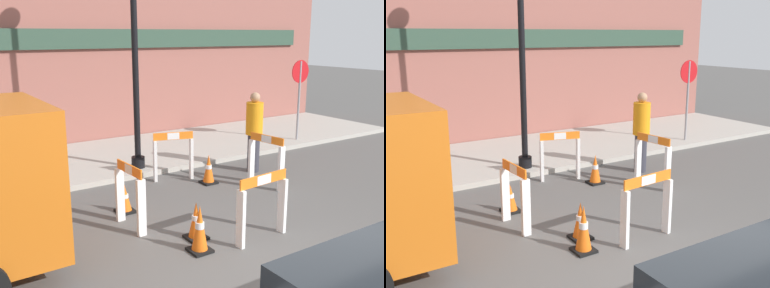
{
  "view_description": "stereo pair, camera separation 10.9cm",
  "coord_description": "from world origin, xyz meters",
  "views": [
    {
      "loc": [
        -3.43,
        -3.54,
        2.93
      ],
      "look_at": [
        0.85,
        3.02,
        1.0
      ],
      "focal_mm": 42.0,
      "sensor_mm": 36.0,
      "label": 1
    },
    {
      "loc": [
        -3.34,
        -3.6,
        2.93
      ],
      "look_at": [
        0.85,
        3.02,
        1.0
      ],
      "focal_mm": 42.0,
      "sensor_mm": 36.0,
      "label": 2
    }
  ],
  "objects": [
    {
      "name": "ground_plane",
      "position": [
        0.0,
        0.0,
        0.0
      ],
      "size": [
        60.0,
        60.0,
        0.0
      ],
      "primitive_type": "plane",
      "color": "#565451"
    },
    {
      "name": "barricade_1",
      "position": [
        0.73,
        0.98,
        0.55
      ],
      "size": [
        0.92,
        0.2,
        1.0
      ],
      "rotation": [
        0.0,
        0.0,
        6.36
      ],
      "color": "white",
      "rests_on": "ground_plane"
    },
    {
      "name": "barricade_3",
      "position": [
        1.07,
        4.06,
        0.54
      ],
      "size": [
        0.82,
        0.37,
        1.0
      ],
      "rotation": [
        0.0,
        0.0,
        9.13
      ],
      "color": "white",
      "rests_on": "ground_plane"
    },
    {
      "name": "barricade_2",
      "position": [
        2.38,
        2.74,
        0.55
      ],
      "size": [
        0.24,
        0.82,
        1.03
      ],
      "rotation": [
        0.0,
        0.0,
        7.99
      ],
      "color": "white",
      "rests_on": "ground_plane"
    },
    {
      "name": "stop_sign",
      "position": [
        5.52,
        4.94,
        1.55
      ],
      "size": [
        0.6,
        0.06,
        2.14
      ],
      "rotation": [
        0.0,
        0.0,
        3.14
      ],
      "color": "gray",
      "rests_on": "sidewalk_slab"
    },
    {
      "name": "sidewalk_slab",
      "position": [
        0.0,
        6.18,
        0.06
      ],
      "size": [
        18.0,
        3.36,
        0.11
      ],
      "color": "#ADA89E",
      "rests_on": "ground_plane"
    },
    {
      "name": "traffic_cone_1",
      "position": [
        -0.06,
        1.52,
        0.27
      ],
      "size": [
        0.3,
        0.3,
        0.57
      ],
      "color": "black",
      "rests_on": "ground_plane"
    },
    {
      "name": "traffic_cone_3",
      "position": [
        1.54,
        3.48,
        0.29
      ],
      "size": [
        0.3,
        0.3,
        0.6
      ],
      "color": "black",
      "rests_on": "ground_plane"
    },
    {
      "name": "barricade_0",
      "position": [
        -0.7,
        2.38,
        0.54
      ],
      "size": [
        0.17,
        0.75,
        1.03
      ],
      "rotation": [
        0.0,
        0.0,
        4.76
      ],
      "color": "white",
      "rests_on": "ground_plane"
    },
    {
      "name": "traffic_cone_2",
      "position": [
        -0.51,
        3.01,
        0.23
      ],
      "size": [
        0.3,
        0.3,
        0.49
      ],
      "color": "black",
      "rests_on": "ground_plane"
    },
    {
      "name": "storefront_facade",
      "position": [
        0.0,
        7.93,
        2.75
      ],
      "size": [
        18.0,
        0.22,
        5.5
      ],
      "color": "#93564C",
      "rests_on": "ground_plane"
    },
    {
      "name": "traffic_cone_0",
      "position": [
        -0.24,
        1.16,
        0.33
      ],
      "size": [
        0.3,
        0.3,
        0.68
      ],
      "color": "black",
      "rests_on": "ground_plane"
    },
    {
      "name": "person_worker",
      "position": [
        2.83,
        3.62,
        0.93
      ],
      "size": [
        0.49,
        0.49,
        1.73
      ],
      "rotation": [
        0.0,
        0.0,
        -2.64
      ],
      "color": "#33333D",
      "rests_on": "ground_plane"
    }
  ]
}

